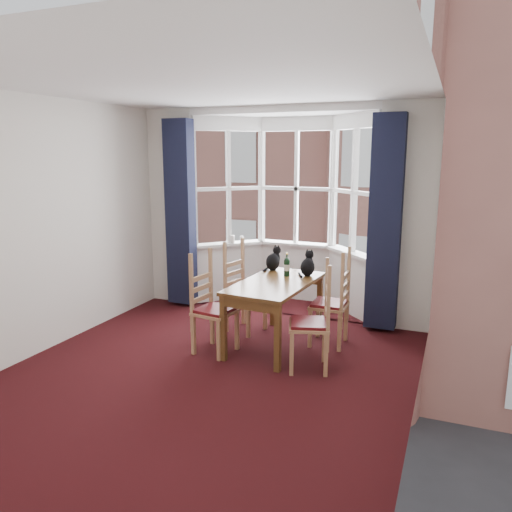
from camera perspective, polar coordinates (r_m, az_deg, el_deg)
The scene contains 21 objects.
floor at distance 5.12m, azimuth -6.16°, elevation -13.73°, with size 4.50×4.50×0.00m, color black.
ceiling at distance 4.66m, azimuth -6.96°, elevation 19.12°, with size 4.50×4.50×0.00m, color white.
wall_left at distance 5.91m, azimuth -23.87°, elevation 3.00°, with size 4.50×4.50×0.00m, color silver.
wall_right at distance 4.14m, azimuth 18.60°, elevation 0.05°, with size 4.50×4.50×0.00m, color silver.
wall_back_pier_left at distance 7.44m, azimuth -9.45°, elevation 5.45°, with size 0.70×0.12×2.80m, color silver.
wall_back_pier_right at distance 6.38m, azimuth 16.82°, elevation 4.08°, with size 0.70×0.12×2.80m, color silver.
bay_window at distance 7.20m, azimuth 4.01°, elevation 5.38°, with size 2.76×0.94×2.80m.
curtain_left at distance 7.17m, azimuth -8.62°, elevation 4.84°, with size 0.38×0.22×2.60m, color black.
curtain_right at distance 6.23m, azimuth 14.53°, elevation 3.58°, with size 0.38×0.22×2.60m, color black.
dining_table at distance 5.68m, azimuth 2.22°, elevation -3.91°, with size 0.84×1.42×0.76m.
chair_left_near at distance 5.61m, azimuth -5.47°, elevation -6.19°, with size 0.45×0.47×0.92m.
chair_left_far at distance 6.25m, azimuth -1.86°, elevation -4.26°, with size 0.49×0.50×0.92m.
chair_right_near at distance 5.16m, azimuth 7.09°, elevation -7.85°, with size 0.51×0.52×0.92m.
chair_right_far at distance 5.81m, azimuth 9.22°, elevation -5.65°, with size 0.40×0.42×0.92m.
cat_left at distance 6.19m, azimuth 2.00°, elevation -0.50°, with size 0.23×0.27×0.32m.
cat_right at distance 5.94m, azimuth 5.94°, elevation -1.09°, with size 0.17×0.24×0.32m.
wine_bottle at distance 5.89m, azimuth 3.54°, elevation -1.15°, with size 0.07×0.07×0.28m.
candle_tall at distance 7.44m, azimuth -2.70°, elevation 1.93°, with size 0.06×0.06×0.12m, color white.
candle_short at distance 7.41m, azimuth -1.62°, elevation 1.87°, with size 0.06×0.06×0.11m, color white.
street at distance 37.28m, azimuth 18.12°, elevation -1.56°, with size 80.00×80.00×0.00m, color #333335.
tenement_building at distance 18.21m, azimuth 15.28°, elevation 9.45°, with size 18.40×7.80×15.20m.
Camera 1 is at (2.22, -4.05, 2.19)m, focal length 35.00 mm.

